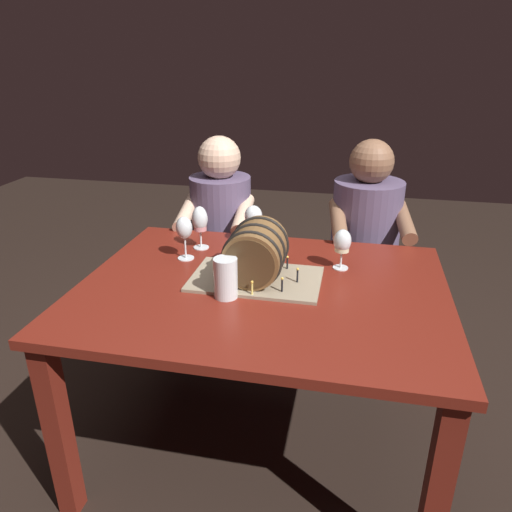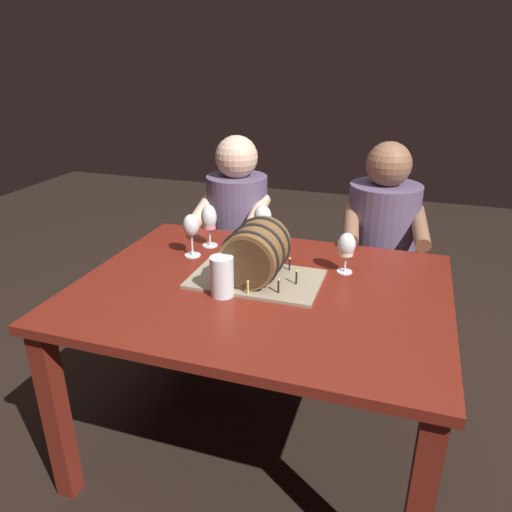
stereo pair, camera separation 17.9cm
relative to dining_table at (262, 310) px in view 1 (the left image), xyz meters
The scene contains 10 objects.
ground_plane 0.65m from the dining_table, ahead, with size 8.00×8.00×0.00m, color black.
dining_table is the anchor object (origin of this frame).
barrel_cake 0.21m from the dining_table, 128.16° to the left, with size 0.49×0.30×0.23m.
wine_glass_amber 0.48m from the dining_table, 106.51° to the left, with size 0.08×0.08×0.18m.
wine_glass_white 0.41m from the dining_table, 38.16° to the left, with size 0.07×0.07×0.16m.
wine_glass_rose 0.51m from the dining_table, 137.27° to the left, with size 0.07×0.07×0.19m.
wine_glass_empty 0.47m from the dining_table, 153.11° to the left, with size 0.07×0.07×0.18m.
beer_pint 0.23m from the dining_table, 133.96° to the right, with size 0.08×0.08×0.15m.
person_seated_left 0.86m from the dining_table, 116.04° to the left, with size 0.37×0.47×1.17m.
person_seated_right 0.86m from the dining_table, 63.92° to the left, with size 0.42×0.50×1.18m.
Camera 1 is at (0.31, -1.57, 1.56)m, focal length 34.01 mm.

